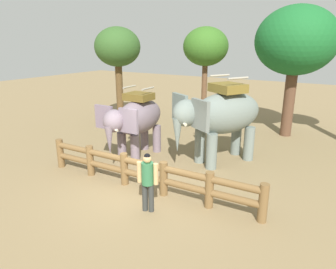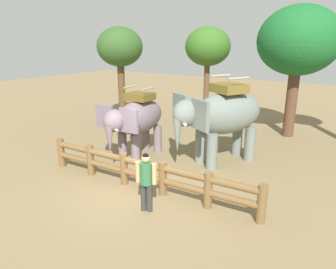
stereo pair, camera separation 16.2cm
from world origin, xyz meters
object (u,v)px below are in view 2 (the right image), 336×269
Objects in this scene: tree_far_right at (208,48)px; tree_deep_back at (298,42)px; elephant_near_left at (137,119)px; elephant_center at (222,116)px; tree_back_center at (120,49)px; tourist_woman_in_black at (146,178)px; log_fence at (143,171)px.

tree_deep_back reaches higher than tree_far_right.
tree_far_right reaches higher than elephant_near_left.
elephant_center is at bearing -58.57° from tree_far_right.
tree_far_right is at bearing 121.43° from elephant_center.
tree_deep_back is at bearing 14.55° from tree_back_center.
elephant_near_left is 4.09m from tourist_woman_in_black.
tree_deep_back is (4.29, 0.32, 0.29)m from tree_far_right.
tree_deep_back reaches higher than tree_back_center.
elephant_center is 4.38m from tourist_woman_in_black.
tree_back_center reaches higher than elephant_center.
tree_back_center is at bearing 134.55° from log_fence.
elephant_near_left is 3.21m from elephant_center.
tourist_woman_in_black is at bearing -48.85° from elephant_near_left.
log_fence is 1.45× the size of tree_far_right.
tree_deep_back is (1.45, 4.96, 2.57)m from elephant_center.
tree_far_right is at bearing -175.69° from tree_deep_back.
tree_far_right is (-1.70, 7.96, 3.50)m from log_fence.
tree_deep_back reaches higher than log_fence.
log_fence is 3.72m from elephant_center.
elephant_near_left is 6.40m from tree_far_right.
elephant_near_left is at bearing 130.99° from log_fence.
tree_deep_back is (2.59, 8.28, 3.79)m from log_fence.
tourist_woman_in_black is 9.79m from tree_far_right.
tourist_woman_in_black is (-0.28, -4.28, -0.87)m from elephant_center.
log_fence is at bearing -77.95° from tree_far_right.
elephant_center is (1.13, 3.32, 1.22)m from log_fence.
tourist_woman_in_black is 0.28× the size of tree_deep_back.
elephant_near_left is at bearing 131.15° from tourist_woman_in_black.
tree_back_center reaches higher than elephant_near_left.
tourist_woman_in_black is (2.66, -3.04, -0.60)m from elephant_near_left.
log_fence is 9.47m from tree_deep_back.
tree_back_center is (-5.97, 6.06, 3.44)m from log_fence.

